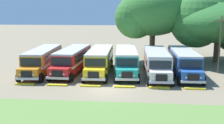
{
  "coord_description": "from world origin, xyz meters",
  "views": [
    {
      "loc": [
        2.95,
        -24.82,
        7.49
      ],
      "look_at": [
        0.0,
        5.87,
        1.6
      ],
      "focal_mm": 43.99,
      "sensor_mm": 36.0,
      "label": 1
    }
  ],
  "objects": [
    {
      "name": "broad_shade_tree",
      "position": [
        4.79,
        16.68,
        7.2
      ],
      "size": [
        10.73,
        10.06,
        10.69
      ],
      "color": "brown",
      "rests_on": "ground_plane"
    },
    {
      "name": "parked_bus_slot_3",
      "position": [
        1.54,
        7.62,
        1.58
      ],
      "size": [
        3.26,
        10.93,
        2.82
      ],
      "rotation": [
        0.0,
        0.0,
        -1.51
      ],
      "color": "teal",
      "rests_on": "ground_plane"
    },
    {
      "name": "parked_bus_slot_5",
      "position": [
        8.25,
        7.27,
        1.58
      ],
      "size": [
        2.81,
        10.86,
        2.82
      ],
      "rotation": [
        0.0,
        0.0,
        -1.56
      ],
      "color": "#23519E",
      "rests_on": "ground_plane"
    },
    {
      "name": "curb_wheelstop_0",
      "position": [
        -8.43,
        1.07,
        0.07
      ],
      "size": [
        2.0,
        0.36,
        0.15
      ],
      "primitive_type": "cube",
      "color": "yellow",
      "rests_on": "ground_plane"
    },
    {
      "name": "parked_bus_slot_2",
      "position": [
        -1.61,
        7.32,
        1.58
      ],
      "size": [
        2.93,
        10.87,
        2.82
      ],
      "rotation": [
        0.0,
        0.0,
        -1.54
      ],
      "color": "yellow",
      "rests_on": "ground_plane"
    },
    {
      "name": "curb_wheelstop_2",
      "position": [
        -1.69,
        1.07,
        0.07
      ],
      "size": [
        2.0,
        0.36,
        0.15
      ],
      "primitive_type": "cube",
      "color": "yellow",
      "rests_on": "ground_plane"
    },
    {
      "name": "parked_bus_slot_1",
      "position": [
        -5.0,
        7.47,
        1.58
      ],
      "size": [
        3.03,
        10.89,
        2.82
      ],
      "rotation": [
        0.0,
        0.0,
        -1.61
      ],
      "color": "red",
      "rests_on": "ground_plane"
    },
    {
      "name": "utility_pole",
      "position": [
        12.55,
        8.48,
        3.66
      ],
      "size": [
        1.8,
        0.2,
        6.83
      ],
      "color": "brown",
      "rests_on": "ground_plane"
    },
    {
      "name": "curb_wheelstop_5",
      "position": [
        8.43,
        1.07,
        0.07
      ],
      "size": [
        2.0,
        0.36,
        0.15
      ],
      "primitive_type": "cube",
      "color": "yellow",
      "rests_on": "ground_plane"
    },
    {
      "name": "parked_bus_slot_4",
      "position": [
        5.12,
        6.8,
        1.58
      ],
      "size": [
        2.88,
        10.86,
        2.82
      ],
      "rotation": [
        0.0,
        0.0,
        -1.55
      ],
      "color": "silver",
      "rests_on": "ground_plane"
    },
    {
      "name": "curb_wheelstop_3",
      "position": [
        1.69,
        1.07,
        0.07
      ],
      "size": [
        2.0,
        0.36,
        0.15
      ],
      "primitive_type": "cube",
      "color": "yellow",
      "rests_on": "ground_plane"
    },
    {
      "name": "curb_wheelstop_4",
      "position": [
        5.06,
        1.07,
        0.07
      ],
      "size": [
        2.0,
        0.36,
        0.15
      ],
      "primitive_type": "cube",
      "color": "yellow",
      "rests_on": "ground_plane"
    },
    {
      "name": "curb_wheelstop_1",
      "position": [
        -5.06,
        1.07,
        0.07
      ],
      "size": [
        2.0,
        0.36,
        0.15
      ],
      "primitive_type": "cube",
      "color": "yellow",
      "rests_on": "ground_plane"
    },
    {
      "name": "parked_bus_slot_0",
      "position": [
        -8.56,
        6.94,
        1.58
      ],
      "size": [
        3.18,
        10.91,
        2.82
      ],
      "rotation": [
        0.0,
        0.0,
        -1.52
      ],
      "color": "orange",
      "rests_on": "ground_plane"
    },
    {
      "name": "ground_plane",
      "position": [
        0.0,
        0.0,
        0.0
      ],
      "size": [
        220.0,
        220.0,
        0.0
      ],
      "primitive_type": "plane",
      "color": "#84755B"
    },
    {
      "name": "secondary_tree",
      "position": [
        14.38,
        16.3,
        5.75
      ],
      "size": [
        14.05,
        14.74,
        10.23
      ],
      "color": "brown",
      "rests_on": "ground_plane"
    }
  ]
}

